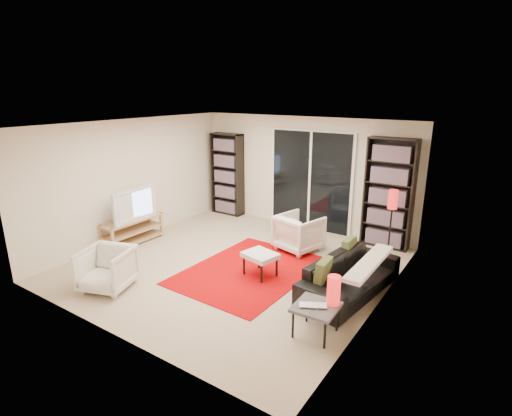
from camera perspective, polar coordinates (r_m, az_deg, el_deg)
The scene contains 20 objects.
floor at distance 7.05m, azimuth -3.08°, elevation -8.06°, with size 5.00×5.00×0.00m, color tan.
wall_back at distance 8.71m, azimuth 6.74°, elevation 4.98°, with size 5.00×0.02×2.40m, color beige.
wall_front at distance 4.99m, azimuth -20.86°, elevation -5.01°, with size 5.00×0.02×2.40m, color beige.
wall_left at distance 8.35m, azimuth -17.10°, elevation 3.84°, with size 0.02×5.00×2.40m, color beige.
wall_right at distance 5.57m, azimuth 17.81°, elevation -2.47°, with size 0.02×5.00×2.40m, color beige.
ceiling at distance 6.43m, azimuth -3.41°, elevation 11.75°, with size 5.00×5.00×0.02m, color white.
sliding_door at distance 8.62m, azimuth 7.78°, elevation 3.80°, with size 1.92×0.08×2.16m.
bookshelf_left at distance 9.65m, azimuth -4.14°, elevation 4.83°, with size 0.80×0.30×1.95m.
bookshelf_right at distance 7.92m, azimuth 18.42°, elevation 1.94°, with size 0.90×0.30×2.10m.
tv_stand at distance 8.27m, azimuth -17.21°, elevation -3.05°, with size 0.41×1.27×0.50m.
tv at distance 8.10m, azimuth -17.45°, elevation 0.57°, with size 1.07×0.14×0.62m, color black.
rug at distance 6.81m, azimuth -0.96°, elevation -8.93°, with size 1.82×2.47×0.01m, color #A80205.
sofa at distance 6.18m, azimuth 13.31°, elevation -9.41°, with size 1.92×0.75×0.56m, color black.
armchair_back at distance 7.58m, azimuth 6.13°, elevation -3.51°, with size 0.74×0.76×0.69m, color silver.
armchair_front at distance 6.53m, azimuth -20.54°, elevation -8.15°, with size 0.70×0.72×0.65m, color silver.
ottoman at distance 6.51m, azimuth 0.61°, elevation -6.92°, with size 0.60×0.53×0.40m.
side_table at distance 5.10m, azimuth 8.57°, elevation -14.03°, with size 0.54×0.54×0.40m.
laptop at distance 5.01m, azimuth 8.17°, elevation -13.91°, with size 0.34×0.22×0.03m, color silver.
table_lamp at distance 5.07m, azimuth 11.03°, elevation -11.46°, with size 0.17×0.17×0.37m, color red.
floor_lamp at distance 7.44m, azimuth 18.88°, elevation 0.11°, with size 0.19×0.19×1.25m.
Camera 1 is at (3.88, -5.10, 2.95)m, focal length 28.00 mm.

